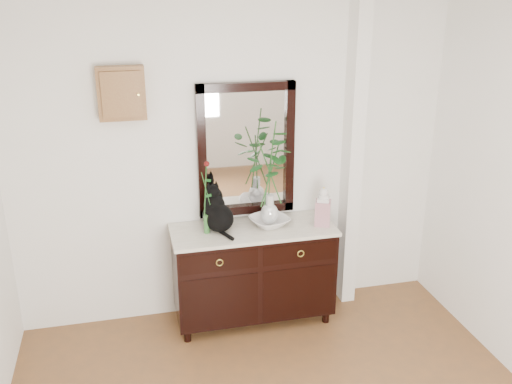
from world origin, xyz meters
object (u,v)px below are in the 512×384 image
object	(u,v)px
sideboard	(253,269)
lotus_bowl	(269,222)
ginger_jar	(323,206)
cat	(218,208)

from	to	relation	value
sideboard	lotus_bowl	size ratio (longest dim) A/B	4.32
sideboard	ginger_jar	xyz separation A→B (m)	(0.57, -0.06, 0.54)
lotus_bowl	ginger_jar	world-z (taller)	ginger_jar
cat	lotus_bowl	xyz separation A→B (m)	(0.42, -0.02, -0.15)
sideboard	lotus_bowl	xyz separation A→B (m)	(0.14, 0.02, 0.41)
cat	ginger_jar	bearing A→B (deg)	-29.12
cat	sideboard	bearing A→B (deg)	-29.90
lotus_bowl	ginger_jar	distance (m)	0.45
lotus_bowl	ginger_jar	bearing A→B (deg)	-10.29
cat	ginger_jar	xyz separation A→B (m)	(0.85, -0.10, -0.02)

